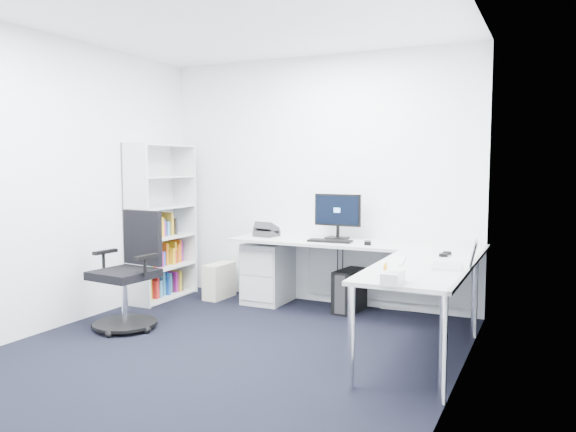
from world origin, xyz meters
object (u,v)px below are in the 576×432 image
at_px(task_chair, 124,271).
at_px(laptop, 447,253).
at_px(bookshelf, 161,222).
at_px(l_desk, 341,284).
at_px(monitor, 337,216).

relative_size(task_chair, laptop, 3.48).
height_order(bookshelf, task_chair, bookshelf).
distance_m(l_desk, laptop, 1.40).
bearing_deg(laptop, l_desk, 140.26).
bearing_deg(l_desk, monitor, 114.98).
bearing_deg(laptop, task_chair, 179.77).
relative_size(bookshelf, laptop, 5.62).
height_order(l_desk, monitor, monitor).
bearing_deg(laptop, bookshelf, 159.74).
relative_size(l_desk, task_chair, 2.34).
distance_m(monitor, laptop, 1.77).
xyz_separation_m(task_chair, monitor, (1.53, 1.52, 0.44)).
bearing_deg(laptop, monitor, 131.28).
height_order(task_chair, laptop, task_chair).
height_order(l_desk, task_chair, task_chair).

